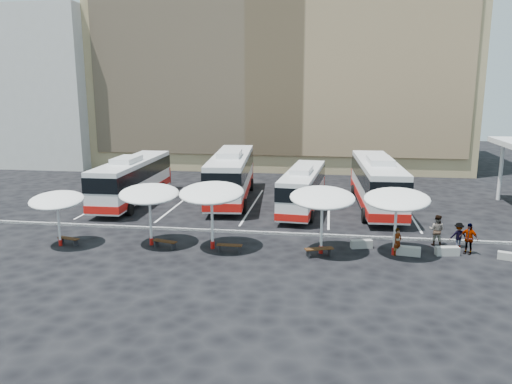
# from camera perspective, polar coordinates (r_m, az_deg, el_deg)

# --- Properties ---
(ground) EXTENTS (120.00, 120.00, 0.00)m
(ground) POSITION_cam_1_polar(r_m,az_deg,el_deg) (32.09, -2.55, -4.91)
(ground) COLOR black
(ground) RESTS_ON ground
(sandstone_building) EXTENTS (42.00, 18.25, 29.60)m
(sandstone_building) POSITION_cam_1_polar(r_m,az_deg,el_deg) (62.35, 3.04, 15.08)
(sandstone_building) COLOR tan
(sandstone_building) RESTS_ON ground
(apartment_block) EXTENTS (14.00, 14.00, 18.00)m
(apartment_block) POSITION_cam_1_polar(r_m,az_deg,el_deg) (67.26, -22.31, 10.91)
(apartment_block) COLOR beige
(apartment_block) RESTS_ON ground
(curb_divider) EXTENTS (34.00, 0.25, 0.15)m
(curb_divider) POSITION_cam_1_polar(r_m,az_deg,el_deg) (32.54, -2.39, -4.52)
(curb_divider) COLOR black
(curb_divider) RESTS_ON ground
(bay_lines) EXTENTS (24.15, 12.00, 0.01)m
(bay_lines) POSITION_cam_1_polar(r_m,az_deg,el_deg) (39.69, -0.38, -1.55)
(bay_lines) COLOR white
(bay_lines) RESTS_ON ground
(bus_0) EXTENTS (3.02, 12.28, 3.89)m
(bus_0) POSITION_cam_1_polar(r_m,az_deg,el_deg) (41.56, -13.94, 1.50)
(bus_0) COLOR silver
(bus_0) RESTS_ON ground
(bus_1) EXTENTS (4.03, 13.59, 4.25)m
(bus_1) POSITION_cam_1_polar(r_m,az_deg,el_deg) (41.31, -2.84, 2.04)
(bus_1) COLOR silver
(bus_1) RESTS_ON ground
(bus_2) EXTENTS (3.22, 10.96, 3.43)m
(bus_2) POSITION_cam_1_polar(r_m,az_deg,el_deg) (38.13, 5.36, 0.51)
(bus_2) COLOR silver
(bus_2) RESTS_ON ground
(bus_3) EXTENTS (3.48, 13.12, 4.13)m
(bus_3) POSITION_cam_1_polar(r_m,az_deg,el_deg) (39.49, 13.65, 1.15)
(bus_3) COLOR silver
(bus_3) RESTS_ON ground
(sunshade_0) EXTENTS (3.83, 3.86, 3.27)m
(sunshade_0) POSITION_cam_1_polar(r_m,az_deg,el_deg) (31.44, -21.81, -0.89)
(sunshade_0) COLOR silver
(sunshade_0) RESTS_ON ground
(sunshade_1) EXTENTS (4.40, 4.43, 3.68)m
(sunshade_1) POSITION_cam_1_polar(r_m,az_deg,el_deg) (29.94, -12.10, -0.23)
(sunshade_1) COLOR silver
(sunshade_1) RESTS_ON ground
(sunshade_2) EXTENTS (3.78, 3.83, 3.93)m
(sunshade_2) POSITION_cam_1_polar(r_m,az_deg,el_deg) (28.68, -5.10, -0.11)
(sunshade_2) COLOR silver
(sunshade_2) RESTS_ON ground
(sunshade_3) EXTENTS (3.96, 4.01, 3.82)m
(sunshade_3) POSITION_cam_1_polar(r_m,az_deg,el_deg) (28.00, 7.60, -0.66)
(sunshade_3) COLOR silver
(sunshade_3) RESTS_ON ground
(sunshade_4) EXTENTS (4.21, 4.25, 3.79)m
(sunshade_4) POSITION_cam_1_polar(r_m,az_deg,el_deg) (28.58, 15.80, -0.82)
(sunshade_4) COLOR silver
(sunshade_4) RESTS_ON ground
(wood_bench_0) EXTENTS (1.45, 0.72, 0.43)m
(wood_bench_0) POSITION_cam_1_polar(r_m,az_deg,el_deg) (32.07, -20.64, -5.09)
(wood_bench_0) COLOR #311B0B
(wood_bench_0) RESTS_ON ground
(wood_bench_1) EXTENTS (1.54, 0.78, 0.46)m
(wood_bench_1) POSITION_cam_1_polar(r_m,az_deg,el_deg) (29.89, -10.37, -5.69)
(wood_bench_1) COLOR #311B0B
(wood_bench_1) RESTS_ON ground
(wood_bench_2) EXTENTS (1.46, 0.40, 0.45)m
(wood_bench_2) POSITION_cam_1_polar(r_m,az_deg,el_deg) (28.79, -3.06, -6.21)
(wood_bench_2) COLOR #311B0B
(wood_bench_2) RESTS_ON ground
(wood_bench_3) EXTENTS (1.66, 0.98, 0.49)m
(wood_bench_3) POSITION_cam_1_polar(r_m,az_deg,el_deg) (28.21, 7.22, -6.61)
(wood_bench_3) COLOR #311B0B
(wood_bench_3) RESTS_ON ground
(conc_bench_0) EXTENTS (1.32, 0.74, 0.47)m
(conc_bench_0) POSITION_cam_1_polar(r_m,az_deg,el_deg) (30.13, 11.96, -5.84)
(conc_bench_0) COLOR gray
(conc_bench_0) RESTS_ON ground
(conc_bench_1) EXTENTS (1.38, 0.65, 0.50)m
(conc_bench_1) POSITION_cam_1_polar(r_m,az_deg,el_deg) (29.53, 17.02, -6.46)
(conc_bench_1) COLOR gray
(conc_bench_1) RESTS_ON ground
(conc_bench_2) EXTENTS (1.35, 0.65, 0.49)m
(conc_bench_2) POSITION_cam_1_polar(r_m,az_deg,el_deg) (30.25, 21.01, -6.32)
(conc_bench_2) COLOR gray
(conc_bench_2) RESTS_ON ground
(conc_bench_3) EXTENTS (1.17, 0.72, 0.42)m
(conc_bench_3) POSITION_cam_1_polar(r_m,az_deg,el_deg) (30.84, 26.90, -6.56)
(conc_bench_3) COLOR gray
(conc_bench_3) RESTS_ON ground
(passenger_0) EXTENTS (0.68, 0.68, 1.59)m
(passenger_0) POSITION_cam_1_polar(r_m,az_deg,el_deg) (29.18, 15.88, -5.48)
(passenger_0) COLOR black
(passenger_0) RESTS_ON ground
(passenger_1) EXTENTS (1.12, 1.02, 1.88)m
(passenger_1) POSITION_cam_1_polar(r_m,az_deg,el_deg) (31.61, 19.99, -4.14)
(passenger_1) COLOR black
(passenger_1) RESTS_ON ground
(passenger_2) EXTENTS (1.11, 0.97, 1.80)m
(passenger_2) POSITION_cam_1_polar(r_m,az_deg,el_deg) (30.76, 23.13, -4.91)
(passenger_2) COLOR black
(passenger_2) RESTS_ON ground
(passenger_3) EXTENTS (1.06, 0.70, 1.53)m
(passenger_3) POSITION_cam_1_polar(r_m,az_deg,el_deg) (31.66, 22.13, -4.61)
(passenger_3) COLOR black
(passenger_3) RESTS_ON ground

